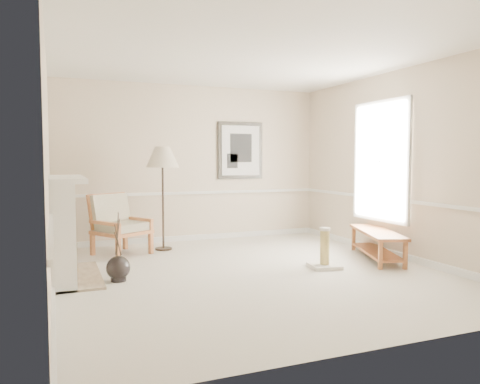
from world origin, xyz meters
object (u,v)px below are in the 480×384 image
Objects in this scene: floor_lamp at (163,160)px; bench at (377,240)px; floor_vase at (118,269)px; scratching_post at (325,255)px; armchair at (117,222)px.

bench is at bearing -34.00° from floor_lamp.
floor_vase reaches higher than bench.
armchair is at bearing 140.79° from scratching_post.
floor_vase is 0.84× the size of armchair.
scratching_post is (2.58, -2.11, -0.35)m from armchair.
floor_vase is 2.48m from floor_lamp.
bench is (2.89, -1.95, -1.23)m from floor_lamp.
floor_vase is 1.53× the size of scratching_post.
bench is (3.65, -1.89, -0.23)m from armchair.
bench is at bearing -57.95° from armchair.
floor_vase is at bearing 173.09° from scratching_post.
armchair is 1.83× the size of scratching_post.
scratching_post is at bearing -168.65° from bench.
floor_lamp is at bearing -26.42° from armchair.
bench is at bearing 11.35° from scratching_post.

